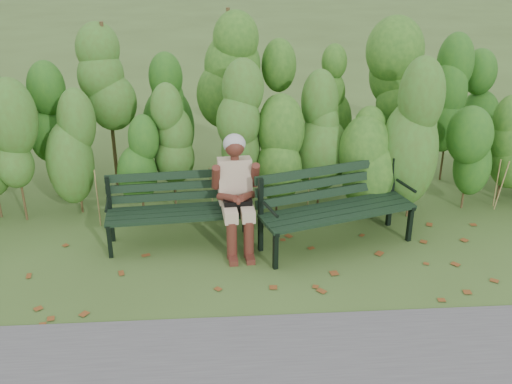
{
  "coord_description": "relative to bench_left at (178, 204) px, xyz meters",
  "views": [
    {
      "loc": [
        -0.42,
        -5.74,
        3.49
      ],
      "look_at": [
        0.0,
        0.35,
        0.75
      ],
      "focal_mm": 42.0,
      "sensor_mm": 36.0,
      "label": 1
    }
  ],
  "objects": [
    {
      "name": "bench_right",
      "position": [
        1.82,
        -0.16,
        0.05
      ],
      "size": [
        1.92,
        1.12,
        0.91
      ],
      "color": "black",
      "rests_on": "ground"
    },
    {
      "name": "leaf_litter",
      "position": [
        0.03,
        -0.75,
        -0.49
      ],
      "size": [
        5.11,
        2.25,
        0.01
      ],
      "color": "brown",
      "rests_on": "ground"
    },
    {
      "name": "hedge_band",
      "position": [
        0.9,
        1.21,
        0.77
      ],
      "size": [
        11.04,
        1.67,
        2.42
      ],
      "color": "#47381E",
      "rests_on": "ground"
    },
    {
      "name": "ground",
      "position": [
        0.9,
        -0.66,
        -0.49
      ],
      "size": [
        80.0,
        80.0,
        0.0
      ],
      "primitive_type": "plane",
      "color": "#385021"
    },
    {
      "name": "seated_woman",
      "position": [
        0.68,
        -0.12,
        0.25
      ],
      "size": [
        0.56,
        0.82,
        1.33
      ],
      "color": "tan",
      "rests_on": "ground"
    },
    {
      "name": "bench_left",
      "position": [
        0.0,
        0.0,
        0.0
      ],
      "size": [
        1.7,
        0.67,
        0.83
      ],
      "color": "black",
      "rests_on": "ground"
    }
  ]
}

